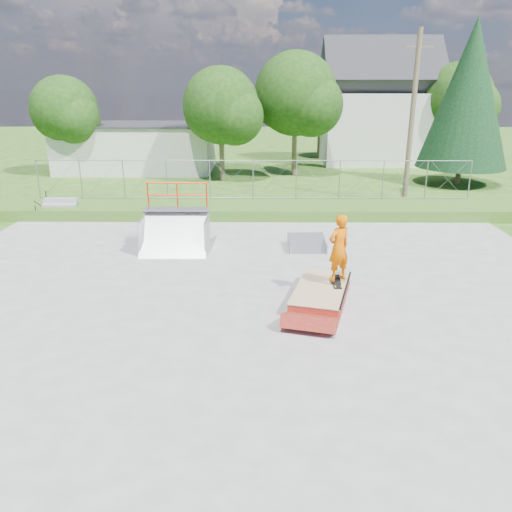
% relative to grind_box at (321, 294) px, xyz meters
% --- Properties ---
extents(ground, '(120.00, 120.00, 0.00)m').
position_rel_grind_box_xyz_m(ground, '(-2.00, 0.04, -0.20)').
color(ground, '#265117').
rests_on(ground, ground).
extents(concrete_pad, '(20.00, 16.00, 0.04)m').
position_rel_grind_box_xyz_m(concrete_pad, '(-2.00, 0.04, -0.18)').
color(concrete_pad, gray).
rests_on(concrete_pad, ground).
extents(grass_berm, '(24.00, 3.00, 0.50)m').
position_rel_grind_box_xyz_m(grass_berm, '(-2.00, 9.54, 0.05)').
color(grass_berm, '#265117').
rests_on(grass_berm, ground).
extents(grind_box, '(1.97, 2.95, 0.40)m').
position_rel_grind_box_xyz_m(grind_box, '(0.00, 0.00, 0.00)').
color(grind_box, maroon).
rests_on(grind_box, concrete_pad).
extents(quarter_pipe, '(2.28, 1.94, 2.27)m').
position_rel_grind_box_xyz_m(quarter_pipe, '(-4.62, 4.21, 0.93)').
color(quarter_pipe, '#A6A9AE').
rests_on(quarter_pipe, concrete_pad).
extents(flat_bank_ramp, '(1.35, 1.43, 0.40)m').
position_rel_grind_box_xyz_m(flat_bank_ramp, '(0.02, 4.46, -0.00)').
color(flat_bank_ramp, '#A6A9AE').
rests_on(flat_bank_ramp, concrete_pad).
extents(skateboard, '(0.26, 0.81, 0.13)m').
position_rel_grind_box_xyz_m(skateboard, '(0.44, 0.23, 0.24)').
color(skateboard, black).
rests_on(skateboard, grind_box).
extents(skater, '(0.80, 0.73, 1.83)m').
position_rel_grind_box_xyz_m(skater, '(0.44, 0.23, 1.16)').
color(skater, '#E05F00').
rests_on(skater, grind_box).
extents(concrete_stairs, '(1.50, 1.60, 0.80)m').
position_rel_grind_box_xyz_m(concrete_stairs, '(-10.50, 8.74, 0.20)').
color(concrete_stairs, gray).
rests_on(concrete_stairs, ground).
extents(chain_link_fence, '(20.00, 0.06, 1.80)m').
position_rel_grind_box_xyz_m(chain_link_fence, '(-2.00, 10.54, 1.20)').
color(chain_link_fence, gray).
rests_on(chain_link_fence, grass_berm).
extents(utility_building_flat, '(10.00, 6.00, 3.00)m').
position_rel_grind_box_xyz_m(utility_building_flat, '(-10.00, 22.04, 1.30)').
color(utility_building_flat, '#BBBBB7').
rests_on(utility_building_flat, ground).
extents(gable_house, '(8.40, 6.08, 8.94)m').
position_rel_grind_box_xyz_m(gable_house, '(7.00, 26.04, 3.63)').
color(gable_house, '#BBBBB7').
rests_on(gable_house, ground).
extents(utility_pole, '(0.24, 0.24, 8.00)m').
position_rel_grind_box_xyz_m(utility_pole, '(5.50, 12.04, 3.80)').
color(utility_pole, brown).
rests_on(utility_pole, ground).
extents(tree_left_near, '(4.76, 4.48, 6.65)m').
position_rel_grind_box_xyz_m(tree_left_near, '(-3.75, 17.87, 4.04)').
color(tree_left_near, brown).
rests_on(tree_left_near, ground).
extents(tree_center, '(5.44, 5.12, 7.60)m').
position_rel_grind_box_xyz_m(tree_center, '(0.79, 19.85, 4.64)').
color(tree_center, brown).
rests_on(tree_center, ground).
extents(tree_left_far, '(4.42, 4.16, 6.18)m').
position_rel_grind_box_xyz_m(tree_left_far, '(-13.76, 19.88, 3.73)').
color(tree_left_far, brown).
rests_on(tree_left_far, ground).
extents(tree_right_far, '(5.10, 4.80, 7.12)m').
position_rel_grind_box_xyz_m(tree_right_far, '(12.27, 23.86, 4.34)').
color(tree_right_far, brown).
rests_on(tree_right_far, ground).
extents(tree_back_mid, '(4.08, 3.84, 5.70)m').
position_rel_grind_box_xyz_m(tree_back_mid, '(3.22, 27.89, 3.43)').
color(tree_back_mid, brown).
rests_on(tree_back_mid, ground).
extents(conifer_tree, '(5.04, 5.04, 9.10)m').
position_rel_grind_box_xyz_m(conifer_tree, '(10.00, 17.04, 4.85)').
color(conifer_tree, brown).
rests_on(conifer_tree, ground).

